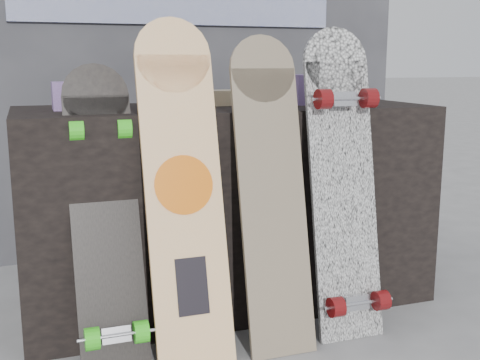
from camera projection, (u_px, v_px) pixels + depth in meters
name	position (u px, v px, depth m)	size (l,w,h in m)	color
ground	(274.00, 353.00, 2.04)	(60.00, 60.00, 0.00)	slate
vendor_table	(227.00, 206.00, 2.43)	(1.60, 0.60, 0.80)	black
booth	(175.00, 36.00, 3.08)	(2.40, 0.22, 2.20)	#313136
merch_box_purple	(78.00, 96.00, 2.18)	(0.18, 0.12, 0.10)	#51346A
merch_box_small	(307.00, 89.00, 2.46)	(0.14, 0.14, 0.12)	#51346A
merch_box_flat	(210.00, 98.00, 2.38)	(0.22, 0.10, 0.06)	#D1B78C
longboard_geisha	(183.00, 180.00, 1.96)	(0.26, 0.32, 1.12)	beige
longboard_celtic	(271.00, 184.00, 2.03)	(0.23, 0.26, 1.06)	tan
longboard_cascadia	(344.00, 178.00, 2.12)	(0.25, 0.29, 1.09)	white
skateboard_dark	(105.00, 210.00, 1.95)	(0.22, 0.38, 0.97)	black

